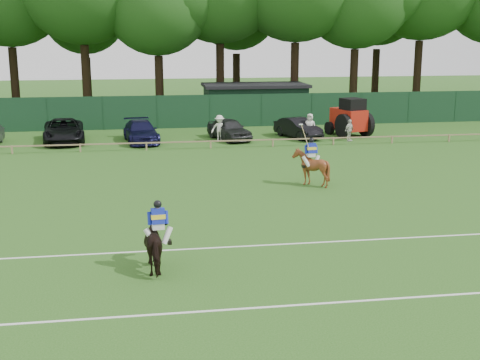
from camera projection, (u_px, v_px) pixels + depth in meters
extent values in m
plane|color=#1E4C14|center=(239.00, 237.00, 22.87)|extent=(160.00, 160.00, 0.00)
imported|color=black|center=(159.00, 244.00, 19.63)|extent=(1.09, 2.02, 1.64)
imported|color=brown|center=(311.00, 167.00, 30.45)|extent=(1.53, 1.69, 1.75)
imported|color=black|center=(64.00, 131.00, 42.33)|extent=(3.12, 5.80, 1.55)
imported|color=black|center=(141.00, 132.00, 42.38)|extent=(2.60, 5.10, 1.42)
imported|color=#2C2D2F|center=(229.00, 129.00, 43.37)|extent=(3.00, 4.59, 1.45)
imported|color=black|center=(298.00, 128.00, 44.15)|extent=(2.81, 4.39, 1.36)
imported|color=silver|center=(220.00, 128.00, 42.78)|extent=(1.14, 0.66, 1.75)
imported|color=silver|center=(349.00, 130.00, 42.79)|extent=(0.91, 0.78, 1.47)
imported|color=silver|center=(310.00, 126.00, 43.58)|extent=(1.01, 0.88, 1.75)
cube|color=silver|center=(158.00, 226.00, 19.50)|extent=(0.39, 0.30, 0.18)
cube|color=#1726AB|center=(158.00, 216.00, 19.43)|extent=(0.43, 0.35, 0.51)
cube|color=yellow|center=(158.00, 217.00, 19.43)|extent=(0.46, 0.33, 0.18)
sphere|color=black|center=(158.00, 204.00, 19.35)|extent=(0.25, 0.25, 0.25)
cylinder|color=silver|center=(167.00, 235.00, 19.59)|extent=(0.42, 0.37, 0.59)
cylinder|color=silver|center=(150.00, 237.00, 19.46)|extent=(0.42, 0.32, 0.59)
cube|color=silver|center=(311.00, 155.00, 30.31)|extent=(0.38, 0.29, 0.18)
cube|color=#1726AB|center=(311.00, 148.00, 30.24)|extent=(0.42, 0.33, 0.51)
cube|color=yellow|center=(311.00, 149.00, 30.25)|extent=(0.45, 0.32, 0.18)
sphere|color=black|center=(311.00, 140.00, 30.16)|extent=(0.25, 0.25, 0.25)
cylinder|color=silver|center=(316.00, 161.00, 30.39)|extent=(0.42, 0.36, 0.59)
cylinder|color=silver|center=(306.00, 161.00, 30.27)|extent=(0.42, 0.33, 0.59)
cylinder|color=tan|center=(305.00, 137.00, 30.10)|extent=(0.32, 0.56, 1.17)
cube|color=silver|center=(274.00, 307.00, 17.10)|extent=(60.00, 0.10, 0.01)
cube|color=silver|center=(244.00, 246.00, 21.91)|extent=(60.00, 0.10, 0.01)
cube|color=#997F5B|center=(195.00, 142.00, 40.09)|extent=(62.00, 0.08, 0.08)
cube|color=#14351E|center=(184.00, 112.00, 48.57)|extent=(92.00, 0.04, 2.50)
cube|color=#14331E|center=(255.00, 104.00, 52.34)|extent=(8.00, 4.00, 2.80)
cube|color=black|center=(255.00, 85.00, 51.99)|extent=(8.40, 4.40, 0.24)
cube|color=#B01D10|center=(348.00, 119.00, 44.99)|extent=(2.12, 2.96, 1.44)
cube|color=black|center=(353.00, 106.00, 44.37)|extent=(1.68, 1.75, 1.00)
cylinder|color=black|center=(343.00, 126.00, 43.99)|extent=(0.77, 1.69, 1.67)
cylinder|color=black|center=(366.00, 125.00, 44.77)|extent=(0.77, 1.69, 1.67)
cylinder|color=black|center=(329.00, 128.00, 45.80)|extent=(0.56, 0.95, 0.89)
cylinder|color=black|center=(349.00, 127.00, 46.48)|extent=(0.56, 0.95, 0.89)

